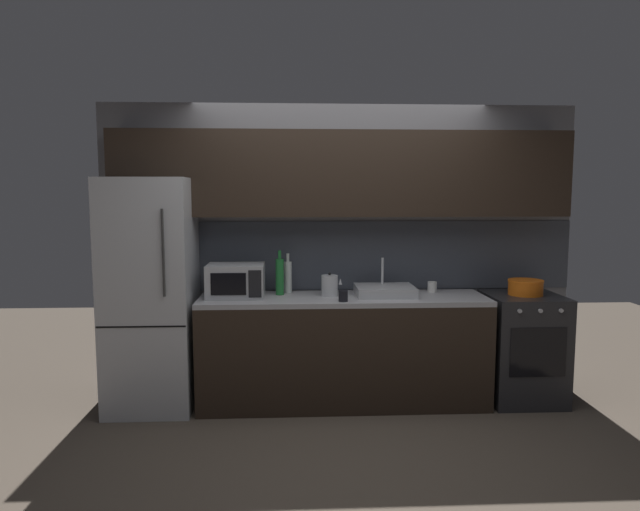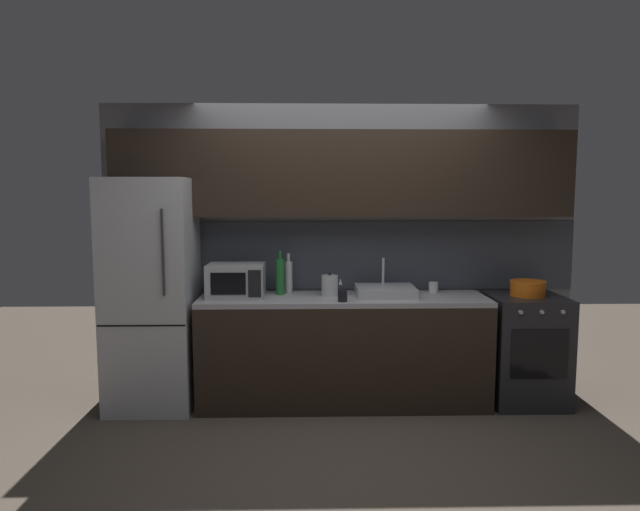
{
  "view_description": "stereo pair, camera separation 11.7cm",
  "coord_description": "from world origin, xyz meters",
  "px_view_note": "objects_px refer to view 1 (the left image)",
  "views": [
    {
      "loc": [
        -0.42,
        -3.63,
        1.74
      ],
      "look_at": [
        -0.19,
        0.9,
        1.24
      ],
      "focal_mm": 31.59,
      "sensor_mm": 36.0,
      "label": 1
    },
    {
      "loc": [
        -0.3,
        -3.63,
        1.74
      ],
      "look_at": [
        -0.19,
        0.9,
        1.24
      ],
      "focal_mm": 31.59,
      "sensor_mm": 36.0,
      "label": 2
    }
  ],
  "objects_px": {
    "mug_white": "(432,287)",
    "microwave": "(236,281)",
    "refrigerator": "(151,294)",
    "kettle": "(330,286)",
    "oven_range": "(522,347)",
    "cooking_pot": "(526,287)",
    "wine_bottle_green": "(280,276)",
    "mug_dark": "(343,296)",
    "wine_bottle_clear": "(288,277)"
  },
  "relations": [
    {
      "from": "oven_range",
      "to": "wine_bottle_clear",
      "type": "xyz_separation_m",
      "value": [
        -1.97,
        0.2,
        0.59
      ]
    },
    {
      "from": "kettle",
      "to": "wine_bottle_clear",
      "type": "bearing_deg",
      "value": 154.3
    },
    {
      "from": "oven_range",
      "to": "cooking_pot",
      "type": "distance_m",
      "value": 0.51
    },
    {
      "from": "wine_bottle_clear",
      "to": "mug_dark",
      "type": "relative_size",
      "value": 3.86
    },
    {
      "from": "oven_range",
      "to": "wine_bottle_clear",
      "type": "relative_size",
      "value": 2.67
    },
    {
      "from": "wine_bottle_green",
      "to": "mug_dark",
      "type": "xyz_separation_m",
      "value": [
        0.5,
        -0.32,
        -0.11
      ]
    },
    {
      "from": "mug_dark",
      "to": "kettle",
      "type": "bearing_deg",
      "value": 110.11
    },
    {
      "from": "wine_bottle_clear",
      "to": "oven_range",
      "type": "bearing_deg",
      "value": -5.77
    },
    {
      "from": "wine_bottle_green",
      "to": "mug_white",
      "type": "bearing_deg",
      "value": 2.99
    },
    {
      "from": "mug_white",
      "to": "microwave",
      "type": "bearing_deg",
      "value": -174.55
    },
    {
      "from": "mug_white",
      "to": "oven_range",
      "type": "bearing_deg",
      "value": -13.59
    },
    {
      "from": "wine_bottle_clear",
      "to": "mug_dark",
      "type": "bearing_deg",
      "value": -43.34
    },
    {
      "from": "refrigerator",
      "to": "mug_white",
      "type": "relative_size",
      "value": 21.19
    },
    {
      "from": "kettle",
      "to": "wine_bottle_clear",
      "type": "distance_m",
      "value": 0.39
    },
    {
      "from": "mug_dark",
      "to": "refrigerator",
      "type": "bearing_deg",
      "value": 172.14
    },
    {
      "from": "refrigerator",
      "to": "microwave",
      "type": "xyz_separation_m",
      "value": [
        0.68,
        0.02,
        0.1
      ]
    },
    {
      "from": "oven_range",
      "to": "cooking_pot",
      "type": "height_order",
      "value": "cooking_pot"
    },
    {
      "from": "wine_bottle_clear",
      "to": "mug_dark",
      "type": "distance_m",
      "value": 0.6
    },
    {
      "from": "refrigerator",
      "to": "kettle",
      "type": "height_order",
      "value": "refrigerator"
    },
    {
      "from": "wine_bottle_clear",
      "to": "mug_white",
      "type": "height_order",
      "value": "wine_bottle_clear"
    },
    {
      "from": "microwave",
      "to": "cooking_pot",
      "type": "xyz_separation_m",
      "value": [
        2.4,
        -0.02,
        -0.07
      ]
    },
    {
      "from": "mug_white",
      "to": "wine_bottle_clear",
      "type": "bearing_deg",
      "value": 179.0
    },
    {
      "from": "refrigerator",
      "to": "oven_range",
      "type": "distance_m",
      "value": 3.11
    },
    {
      "from": "oven_range",
      "to": "kettle",
      "type": "distance_m",
      "value": 1.71
    },
    {
      "from": "kettle",
      "to": "microwave",
      "type": "bearing_deg",
      "value": -178.99
    },
    {
      "from": "refrigerator",
      "to": "cooking_pot",
      "type": "distance_m",
      "value": 3.08
    },
    {
      "from": "oven_range",
      "to": "kettle",
      "type": "xyz_separation_m",
      "value": [
        -1.63,
        0.03,
        0.54
      ]
    },
    {
      "from": "microwave",
      "to": "wine_bottle_clear",
      "type": "distance_m",
      "value": 0.46
    },
    {
      "from": "wine_bottle_green",
      "to": "mug_white",
      "type": "height_order",
      "value": "wine_bottle_green"
    },
    {
      "from": "kettle",
      "to": "mug_white",
      "type": "distance_m",
      "value": 0.9
    },
    {
      "from": "mug_dark",
      "to": "mug_white",
      "type": "height_order",
      "value": "same"
    },
    {
      "from": "mug_white",
      "to": "cooking_pot",
      "type": "relative_size",
      "value": 0.31
    },
    {
      "from": "microwave",
      "to": "mug_dark",
      "type": "bearing_deg",
      "value": -15.07
    },
    {
      "from": "wine_bottle_clear",
      "to": "mug_dark",
      "type": "xyz_separation_m",
      "value": [
        0.43,
        -0.41,
        -0.1
      ]
    },
    {
      "from": "oven_range",
      "to": "wine_bottle_green",
      "type": "xyz_separation_m",
      "value": [
        -2.04,
        0.11,
        0.61
      ]
    },
    {
      "from": "wine_bottle_green",
      "to": "mug_dark",
      "type": "distance_m",
      "value": 0.61
    },
    {
      "from": "refrigerator",
      "to": "microwave",
      "type": "height_order",
      "value": "refrigerator"
    },
    {
      "from": "microwave",
      "to": "cooking_pot",
      "type": "bearing_deg",
      "value": -0.44
    },
    {
      "from": "mug_dark",
      "to": "mug_white",
      "type": "relative_size",
      "value": 0.99
    },
    {
      "from": "refrigerator",
      "to": "microwave",
      "type": "distance_m",
      "value": 0.69
    },
    {
      "from": "kettle",
      "to": "mug_white",
      "type": "height_order",
      "value": "kettle"
    },
    {
      "from": "oven_range",
      "to": "mug_white",
      "type": "xyz_separation_m",
      "value": [
        -0.73,
        0.18,
        0.49
      ]
    },
    {
      "from": "wine_bottle_green",
      "to": "oven_range",
      "type": "bearing_deg",
      "value": -3.08
    },
    {
      "from": "refrigerator",
      "to": "oven_range",
      "type": "relative_size",
      "value": 2.07
    },
    {
      "from": "refrigerator",
      "to": "wine_bottle_clear",
      "type": "xyz_separation_m",
      "value": [
        1.1,
        0.2,
        0.11
      ]
    },
    {
      "from": "refrigerator",
      "to": "cooking_pot",
      "type": "height_order",
      "value": "refrigerator"
    },
    {
      "from": "kettle",
      "to": "mug_dark",
      "type": "bearing_deg",
      "value": -69.89
    },
    {
      "from": "wine_bottle_green",
      "to": "mug_white",
      "type": "relative_size",
      "value": 4.24
    },
    {
      "from": "refrigerator",
      "to": "mug_white",
      "type": "bearing_deg",
      "value": 4.32
    },
    {
      "from": "oven_range",
      "to": "mug_dark",
      "type": "xyz_separation_m",
      "value": [
        -1.54,
        -0.21,
        0.49
      ]
    }
  ]
}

